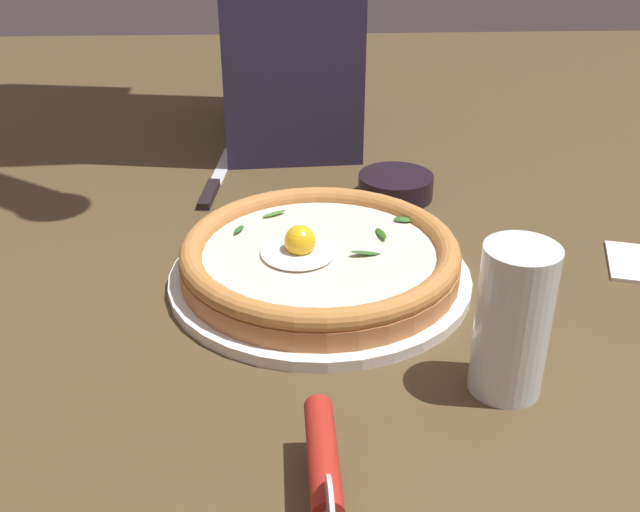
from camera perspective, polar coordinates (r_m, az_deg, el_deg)
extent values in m
cube|color=brown|center=(0.84, -2.61, -2.15)|extent=(2.40, 2.40, 0.03)
cylinder|color=white|center=(0.81, 0.00, -1.61)|extent=(0.32, 0.32, 0.01)
cylinder|color=#C17744|center=(0.80, 0.00, -0.58)|extent=(0.30, 0.30, 0.02)
torus|color=#C27D3E|center=(0.80, 0.00, 0.48)|extent=(0.30, 0.30, 0.02)
cylinder|color=#F8E3CD|center=(0.80, 0.00, 0.23)|extent=(0.25, 0.25, 0.00)
ellipsoid|color=white|center=(0.79, -1.67, 0.35)|extent=(0.08, 0.08, 0.01)
sphere|color=yellow|center=(0.78, -1.51, 1.15)|extent=(0.03, 0.03, 0.03)
ellipsoid|color=#356D28|center=(0.86, 6.26, 2.76)|extent=(0.01, 0.02, 0.00)
ellipsoid|color=#37692F|center=(0.79, 3.48, 0.25)|extent=(0.02, 0.04, 0.01)
ellipsoid|color=#2F661E|center=(0.83, 4.63, 1.71)|extent=(0.03, 0.01, 0.01)
ellipsoid|color=#447F30|center=(0.87, -3.48, 3.21)|extent=(0.02, 0.03, 0.01)
ellipsoid|color=#2B5E2C|center=(0.84, -6.13, 2.04)|extent=(0.02, 0.01, 0.01)
cylinder|color=black|center=(1.01, 5.72, 5.28)|extent=(0.10, 0.10, 0.03)
cylinder|color=#AF251B|center=(0.55, 0.21, -14.80)|extent=(0.11, 0.02, 0.02)
cube|color=silver|center=(1.13, -7.32, 6.81)|extent=(0.14, 0.03, 0.00)
cube|color=black|center=(1.02, -8.38, 4.64)|extent=(0.08, 0.02, 0.01)
cylinder|color=silver|center=(0.65, 14.34, -4.76)|extent=(0.06, 0.06, 0.14)
cylinder|color=#E1D07D|center=(0.67, 13.94, -7.60)|extent=(0.06, 0.06, 0.06)
cylinder|color=silver|center=(1.14, -0.59, 9.41)|extent=(0.03, 0.03, 0.08)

